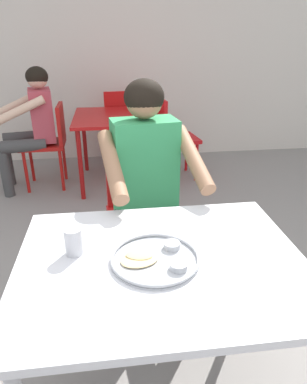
{
  "coord_description": "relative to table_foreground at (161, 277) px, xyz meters",
  "views": [
    {
      "loc": [
        -0.07,
        -0.99,
        1.46
      ],
      "look_at": [
        0.1,
        0.27,
        0.87
      ],
      "focal_mm": 32.45,
      "sensor_mm": 36.0,
      "label": 1
    }
  ],
  "objects": [
    {
      "name": "thali_tray",
      "position": [
        -0.02,
        -0.01,
        0.09
      ],
      "size": [
        0.32,
        0.32,
        0.03
      ],
      "color": "#B7BABF",
      "rests_on": "table_foreground"
    },
    {
      "name": "chair_red_left",
      "position": [
        -0.75,
        2.45,
        -0.15
      ],
      "size": [
        0.43,
        0.39,
        0.83
      ],
      "color": "#AE1512",
      "rests_on": "ground"
    },
    {
      "name": "diner_foreground",
      "position": [
        0.03,
        0.67,
        0.1
      ],
      "size": [
        0.54,
        0.59,
        1.26
      ],
      "color": "#3A3A3A",
      "rests_on": "ground"
    },
    {
      "name": "chair_red_far",
      "position": [
        -0.03,
        3.07,
        -0.15
      ],
      "size": [
        0.45,
        0.47,
        0.87
      ],
      "color": "red",
      "rests_on": "ground"
    },
    {
      "name": "table_foreground",
      "position": [
        0.0,
        0.0,
        0.0
      ],
      "size": [
        1.03,
        0.8,
        0.72
      ],
      "color": "silver",
      "rests_on": "ground"
    },
    {
      "name": "table_background_red",
      "position": [
        -0.1,
        2.46,
        -0.02
      ],
      "size": [
        0.8,
        0.9,
        0.71
      ],
      "color": "#B71414",
      "rests_on": "ground"
    },
    {
      "name": "chair_red_right",
      "position": [
        0.48,
        2.5,
        -0.15
      ],
      "size": [
        0.46,
        0.44,
        0.86
      ],
      "color": "red",
      "rests_on": "ground"
    },
    {
      "name": "chair_foreground",
      "position": [
        0.01,
        0.88,
        -0.15
      ],
      "size": [
        0.46,
        0.45,
        0.85
      ],
      "color": "red",
      "rests_on": "ground"
    },
    {
      "name": "back_wall",
      "position": [
        -0.09,
        3.37,
        1.06
      ],
      "size": [
        12.0,
        0.12,
        3.4
      ],
      "primitive_type": "cube",
      "color": "silver",
      "rests_on": "ground"
    },
    {
      "name": "drinking_cup",
      "position": [
        -0.31,
        0.08,
        0.13
      ],
      "size": [
        0.07,
        0.07,
        0.1
      ],
      "color": "silver",
      "rests_on": "table_foreground"
    },
    {
      "name": "patron_background",
      "position": [
        -0.89,
        2.44,
        0.06
      ],
      "size": [
        0.6,
        0.56,
        1.18
      ],
      "color": "#3F3F3F",
      "rests_on": "ground"
    }
  ]
}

